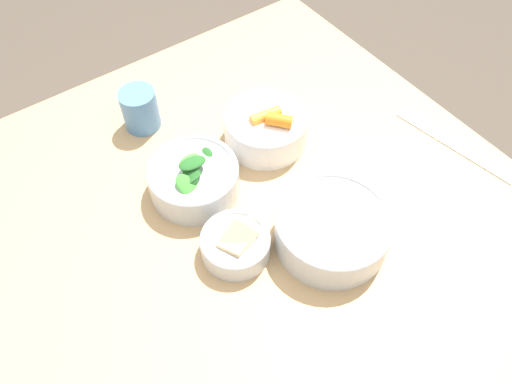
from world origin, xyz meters
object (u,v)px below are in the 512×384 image
(bowl_carrots, at_px, (266,127))
(cup, at_px, (140,109))
(bowl_beans_hotdog, at_px, (332,230))
(bowl_cookies, at_px, (236,243))
(ruler, at_px, (455,144))
(bowl_greens, at_px, (193,178))

(bowl_carrots, height_order, cup, same)
(bowl_beans_hotdog, height_order, cup, cup)
(cup, bearing_deg, bowl_cookies, -2.11)
(cup, bearing_deg, bowl_beans_hotdog, 16.78)
(bowl_beans_hotdog, relative_size, cup, 2.29)
(bowl_beans_hotdog, xyz_separation_m, ruler, (-0.02, 0.34, -0.03))
(bowl_carrots, relative_size, cup, 1.91)
(bowl_carrots, distance_m, cup, 0.25)
(bowl_beans_hotdog, bearing_deg, bowl_greens, -149.85)
(bowl_cookies, height_order, cup, cup)
(bowl_greens, height_order, ruler, bowl_greens)
(bowl_greens, relative_size, bowl_cookies, 1.40)
(bowl_beans_hotdog, xyz_separation_m, bowl_cookies, (-0.07, -0.14, -0.01))
(cup, bearing_deg, ruler, 49.22)
(bowl_carrots, height_order, bowl_cookies, bowl_carrots)
(bowl_carrots, height_order, bowl_beans_hotdog, bowl_carrots)
(cup, bearing_deg, bowl_carrots, 44.62)
(bowl_greens, distance_m, cup, 0.20)
(bowl_carrots, bearing_deg, bowl_greens, -82.19)
(bowl_greens, bearing_deg, bowl_carrots, 97.81)
(bowl_greens, relative_size, ruler, 0.63)
(bowl_greens, xyz_separation_m, cup, (-0.20, 0.00, 0.01))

